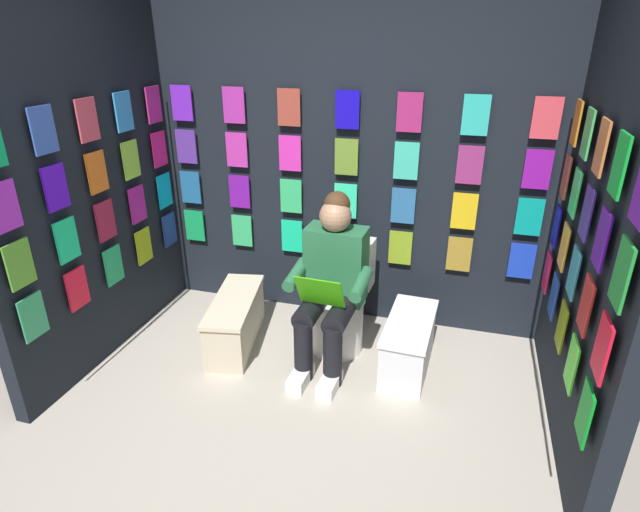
{
  "coord_description": "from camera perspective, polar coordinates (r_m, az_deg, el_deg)",
  "views": [
    {
      "loc": [
        -0.83,
        1.79,
        2.13
      ],
      "look_at": [
        -0.03,
        -0.99,
        0.85
      ],
      "focal_mm": 28.78,
      "sensor_mm": 36.0,
      "label": 1
    }
  ],
  "objects": [
    {
      "name": "comic_longbox_near",
      "position": [
        3.57,
        9.81,
        -9.58
      ],
      "size": [
        0.32,
        0.7,
        0.37
      ],
      "rotation": [
        0.0,
        0.0,
        -0.04
      ],
      "color": "silver",
      "rests_on": "ground"
    },
    {
      "name": "toilet",
      "position": [
        3.71,
        2.21,
        -5.28
      ],
      "size": [
        0.41,
        0.56,
        0.77
      ],
      "rotation": [
        0.0,
        0.0,
        -0.05
      ],
      "color": "white",
      "rests_on": "ground"
    },
    {
      "name": "ground_plane",
      "position": [
        2.91,
        -6.44,
        -23.48
      ],
      "size": [
        30.0,
        30.0,
        0.0
      ],
      "primitive_type": "plane",
      "color": "#B2A899"
    },
    {
      "name": "comic_longbox_far",
      "position": [
        3.82,
        -9.38,
        -7.12
      ],
      "size": [
        0.43,
        0.84,
        0.37
      ],
      "rotation": [
        0.0,
        0.0,
        0.19
      ],
      "color": "beige",
      "rests_on": "ground"
    },
    {
      "name": "display_wall_left",
      "position": [
        2.93,
        28.8,
        2.49
      ],
      "size": [
        0.14,
        1.8,
        2.43
      ],
      "color": "black",
      "rests_on": "ground"
    },
    {
      "name": "person_reading",
      "position": [
        3.39,
        1.19,
        -3.02
      ],
      "size": [
        0.54,
        0.7,
        1.19
      ],
      "rotation": [
        0.0,
        0.0,
        -0.05
      ],
      "color": "#286B42",
      "rests_on": "ground"
    },
    {
      "name": "display_wall_back",
      "position": [
        3.84,
        3.22,
        9.98
      ],
      "size": [
        3.04,
        0.14,
        2.43
      ],
      "color": "black",
      "rests_on": "ground"
    },
    {
      "name": "display_wall_right",
      "position": [
        3.69,
        -24.35,
        7.3
      ],
      "size": [
        0.14,
        1.8,
        2.43
      ],
      "color": "black",
      "rests_on": "ground"
    }
  ]
}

